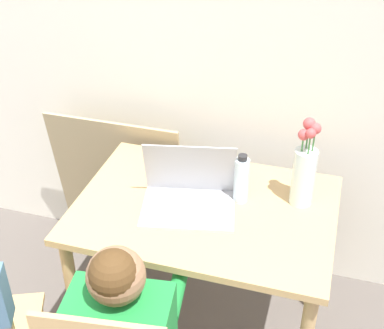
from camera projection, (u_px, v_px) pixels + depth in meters
The scene contains 7 objects.
wall_back at pixel (180, 30), 2.40m from camera, with size 6.40×0.05×2.50m.
dining_table at pixel (205, 226), 2.19m from camera, with size 1.03×0.73×0.75m.
person_seated at pixel (127, 324), 1.77m from camera, with size 0.39×0.46×1.02m.
laptop at pixel (189, 191), 2.11m from camera, with size 0.41×0.33×0.26m.
flower_vase at pixel (304, 170), 2.08m from camera, with size 0.09×0.09×0.37m.
water_bottle at pixel (242, 179), 2.11m from camera, with size 0.06×0.06×0.21m.
cardboard_panel at pixel (120, 185), 2.84m from camera, with size 0.71×0.13×0.83m.
Camera 1 is at (0.72, -0.00, 2.06)m, focal length 50.00 mm.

